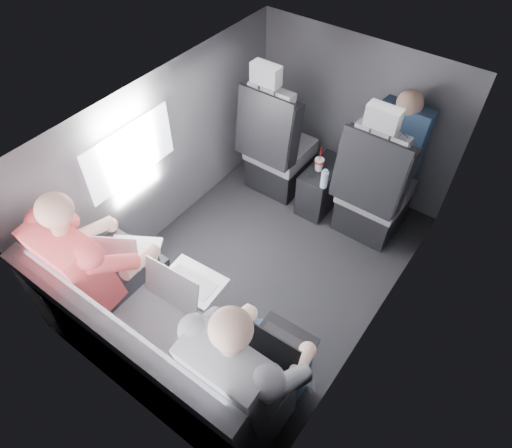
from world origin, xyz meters
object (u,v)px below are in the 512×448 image
Objects in this scene: center_console at (322,187)px; front_seat_left at (277,151)px; front_seat_right at (373,193)px; water_bottle at (324,179)px; laptop_black at (279,344)px; laptop_white at (126,252)px; passenger_rear_left at (98,264)px; passenger_front_right at (399,142)px; soda_cup at (319,164)px; laptop_silver at (185,283)px; passenger_rear_right at (248,369)px; rear_bench at (159,350)px.

front_seat_left is at bearing -174.93° from center_console.
front_seat_right reaches higher than water_bottle.
front_seat_left is at bearing 124.52° from laptop_black.
laptop_white is at bearing -119.56° from front_seat_right.
passenger_rear_left is 1.76× the size of passenger_front_right.
center_console is 0.26m from soda_cup.
soda_cup is 0.71× the size of laptop_black.
front_seat_right reaches higher than center_console.
laptop_silver is at bearing 22.46° from passenger_rear_left.
passenger_rear_right reaches higher than laptop_silver.
rear_bench is 1.25× the size of passenger_rear_right.
rear_bench reaches higher than laptop_silver.
laptop_white is (-0.58, -1.48, 0.16)m from water_bottle.
laptop_black is 0.45× the size of passenger_front_right.
soda_cup is 1.70m from laptop_white.
passenger_front_right is (0.02, 0.26, 0.34)m from front_seat_right.
rear_bench is (-0.00, -1.94, 0.11)m from center_console.
water_bottle is 0.23× the size of passenger_front_right.
passenger_front_right is (-0.18, 1.85, 0.11)m from laptop_black.
passenger_rear_left reaches higher than laptop_white.
passenger_front_right reaches higher than laptop_white.
soda_cup is 1.88m from passenger_rear_left.
passenger_rear_right is 1.74× the size of passenger_front_right.
laptop_silver is (0.46, 0.04, 0.00)m from laptop_white.
rear_bench reaches higher than laptop_black.
soda_cup is 1.60m from laptop_silver.
center_console is at bearing 74.05° from passenger_rear_left.
rear_bench is 0.78m from laptop_black.
passenger_rear_right is at bearing 0.01° from passenger_rear_left.
front_seat_left is 1.67m from laptop_silver.
front_seat_right is at bearing 23.69° from water_bottle.
laptop_white reaches higher than soda_cup.
front_seat_right is 5.41× the size of soda_cup.
front_seat_right is (0.90, 0.00, 0.00)m from front_seat_left.
laptop_silver is (-0.47, -1.60, 0.24)m from front_seat_right.
laptop_silver reaches higher than laptop_white.
center_console is (-0.45, 0.04, -0.20)m from front_seat_right.
front_seat_right is at bearing 60.44° from laptop_white.
passenger_front_right is at bearing 77.76° from rear_bench.
laptop_black is (0.64, 0.31, 0.32)m from rear_bench.
passenger_rear_left reaches higher than passenger_rear_right.
passenger_front_right reaches higher than soda_cup.
water_bottle is 1.55m from laptop_black.
passenger_rear_left reaches higher than passenger_front_right.
center_console is 0.35m from water_bottle.
rear_bench is at bearing -171.05° from passenger_rear_right.
laptop_silver is at bearing 160.97° from passenger_rear_right.
laptop_black is 1.19m from passenger_rear_left.
laptop_black is 0.26× the size of passenger_rear_right.
front_seat_left is 7.56× the size of water_bottle.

